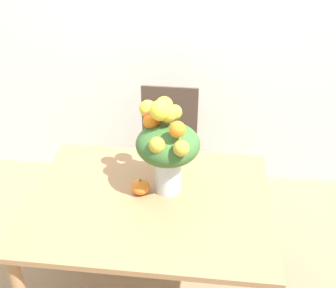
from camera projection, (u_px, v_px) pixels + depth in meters
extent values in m
cube|color=white|center=(176.00, 13.00, 2.81)|extent=(8.00, 0.06, 2.70)
cube|color=#9E754C|center=(149.00, 201.00, 1.98)|extent=(1.22, 0.93, 0.03)
cylinder|color=#9E754C|center=(77.00, 199.00, 2.58)|extent=(0.06, 0.06, 0.71)
cylinder|color=#9E754C|center=(247.00, 212.00, 2.47)|extent=(0.06, 0.06, 0.71)
cylinder|color=silver|center=(168.00, 172.00, 1.99)|extent=(0.14, 0.14, 0.21)
cylinder|color=silver|center=(168.00, 181.00, 2.02)|extent=(0.12, 0.12, 0.11)
cylinder|color=#38662D|center=(173.00, 166.00, 1.96)|extent=(0.01, 0.01, 0.27)
cylinder|color=#38662D|center=(170.00, 163.00, 1.99)|extent=(0.01, 0.01, 0.27)
cylinder|color=#38662D|center=(164.00, 164.00, 1.98)|extent=(0.01, 0.01, 0.27)
cylinder|color=#38662D|center=(163.00, 167.00, 1.96)|extent=(0.01, 0.01, 0.27)
cylinder|color=#38662D|center=(169.00, 169.00, 1.94)|extent=(0.01, 0.01, 0.27)
ellipsoid|color=#38662D|center=(168.00, 144.00, 1.90)|extent=(0.31, 0.31, 0.19)
sphere|color=#AD9E33|center=(157.00, 145.00, 1.78)|extent=(0.08, 0.08, 0.08)
sphere|color=#AD9E33|center=(181.00, 148.00, 1.74)|extent=(0.07, 0.07, 0.07)
sphere|color=#AD9E33|center=(164.00, 105.00, 1.96)|extent=(0.09, 0.09, 0.09)
sphere|color=#D64C23|center=(167.00, 115.00, 1.84)|extent=(0.08, 0.08, 0.08)
sphere|color=orange|center=(177.00, 129.00, 1.75)|extent=(0.08, 0.08, 0.08)
sphere|color=yellow|center=(175.00, 112.00, 1.92)|extent=(0.07, 0.07, 0.07)
sphere|color=#D64C23|center=(153.00, 119.00, 1.90)|extent=(0.09, 0.09, 0.09)
sphere|color=yellow|center=(160.00, 110.00, 1.79)|extent=(0.10, 0.10, 0.10)
sphere|color=yellow|center=(148.00, 108.00, 1.93)|extent=(0.08, 0.08, 0.08)
sphere|color=orange|center=(151.00, 122.00, 1.88)|extent=(0.07, 0.07, 0.07)
sphere|color=yellow|center=(168.00, 113.00, 1.82)|extent=(0.08, 0.08, 0.08)
ellipsoid|color=orange|center=(141.00, 187.00, 2.00)|extent=(0.09, 0.09, 0.08)
cylinder|color=brown|center=(140.00, 181.00, 1.98)|extent=(0.01, 0.01, 0.02)
cube|color=#47382D|center=(166.00, 166.00, 2.77)|extent=(0.43, 0.43, 0.02)
cylinder|color=#47382D|center=(139.00, 204.00, 2.76)|extent=(0.04, 0.04, 0.42)
cylinder|color=#47382D|center=(187.00, 208.00, 2.72)|extent=(0.04, 0.04, 0.42)
cylinder|color=#47382D|center=(147.00, 176.00, 3.05)|extent=(0.04, 0.04, 0.42)
cylinder|color=#47382D|center=(191.00, 179.00, 3.01)|extent=(0.04, 0.04, 0.42)
cube|color=#47382D|center=(170.00, 120.00, 2.81)|extent=(0.40, 0.02, 0.51)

